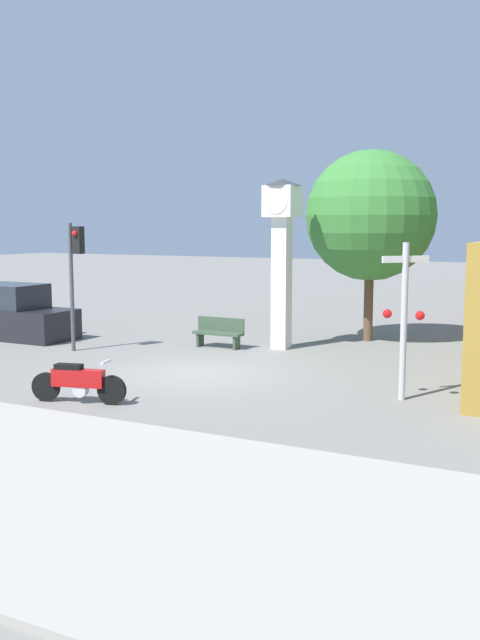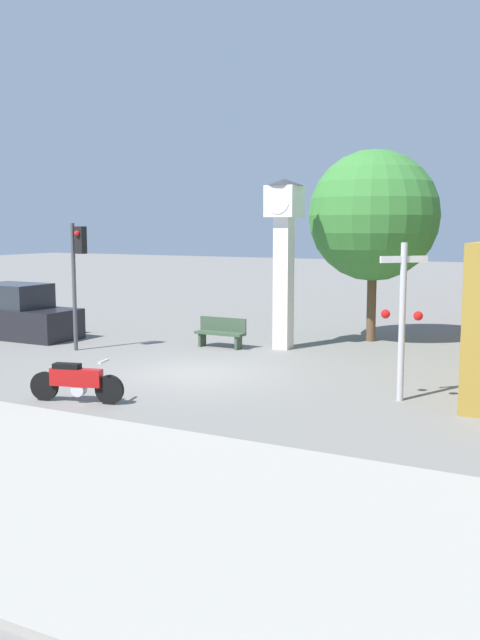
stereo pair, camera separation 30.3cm
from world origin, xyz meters
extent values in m
plane|color=slate|center=(0.00, 0.00, 0.00)|extent=(120.00, 120.00, 0.00)
cylinder|color=black|center=(0.03, -3.46, 0.31)|extent=(0.63, 0.26, 0.62)
cylinder|color=black|center=(-1.41, -3.86, 0.31)|extent=(0.63, 0.26, 0.62)
cube|color=#B71414|center=(-0.69, -3.66, 0.54)|extent=(1.16, 0.52, 0.37)
cube|color=black|center=(-0.89, -3.72, 0.78)|extent=(0.62, 0.38, 0.10)
cylinder|color=silver|center=(-0.64, -3.65, 0.28)|extent=(0.34, 0.28, 0.29)
cube|color=silver|center=(-0.08, -3.49, 0.91)|extent=(0.18, 0.46, 0.04)
cube|color=white|center=(0.40, 4.49, 1.99)|extent=(0.49, 0.49, 3.98)
cube|color=white|center=(0.40, 4.49, 4.45)|extent=(0.93, 0.93, 0.93)
cylinder|color=white|center=(0.40, 4.01, 4.45)|extent=(0.74, 0.02, 0.74)
cone|color=#333338|center=(0.40, 4.49, 5.01)|extent=(1.11, 1.11, 0.20)
cylinder|color=#47474C|center=(-5.00, 1.27, 1.91)|extent=(0.12, 0.12, 3.81)
cube|color=black|center=(-4.70, 1.27, 3.31)|extent=(0.28, 0.24, 0.80)
sphere|color=red|center=(-4.70, 1.12, 3.51)|extent=(0.16, 0.16, 0.16)
cylinder|color=#B7B7BC|center=(5.34, -0.26, 1.69)|extent=(0.14, 0.14, 3.38)
cube|color=white|center=(5.34, -0.26, 3.03)|extent=(0.82, 0.82, 0.14)
sphere|color=red|center=(4.99, -0.31, 1.86)|extent=(0.20, 0.20, 0.20)
sphere|color=red|center=(5.69, -0.31, 1.86)|extent=(0.20, 0.20, 0.20)
cylinder|color=brown|center=(2.32, 7.14, 1.19)|extent=(0.30, 0.30, 2.38)
sphere|color=#387A33|center=(2.32, 7.14, 4.05)|extent=(4.16, 4.16, 4.16)
cube|color=#384C38|center=(-1.37, 3.70, 0.45)|extent=(1.60, 0.44, 0.08)
cube|color=#384C38|center=(-1.37, 3.89, 0.70)|extent=(1.60, 0.06, 0.44)
cube|color=#384C38|center=(-2.01, 3.70, 0.21)|extent=(0.08, 0.35, 0.41)
cube|color=#384C38|center=(-0.73, 3.70, 0.21)|extent=(0.08, 0.35, 0.41)
cube|color=black|center=(-8.38, 2.33, 0.50)|extent=(4.21, 1.81, 1.00)
cube|color=#262B33|center=(-8.58, 2.33, 1.40)|extent=(2.20, 1.66, 0.80)
camera|label=1|loc=(9.08, -15.23, 3.74)|focal=40.00mm
camera|label=2|loc=(9.35, -15.09, 3.74)|focal=40.00mm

